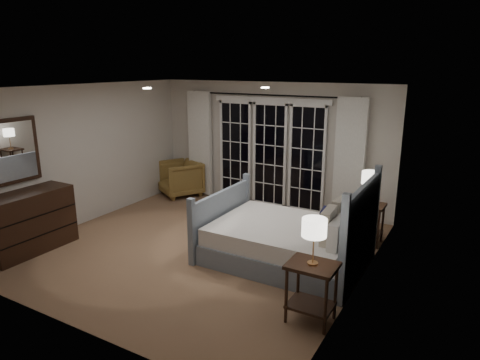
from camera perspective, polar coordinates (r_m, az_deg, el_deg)
The scene contains 20 objects.
floor at distance 6.96m, azimuth -5.18°, elevation -8.81°, with size 5.00×5.00×0.00m, color #8C6D4B.
ceiling at distance 6.38m, azimuth -5.72°, elevation 12.19°, with size 5.00×5.00×0.00m, color white.
wall_left at distance 8.23m, azimuth -19.87°, elevation 3.23°, with size 0.02×5.00×2.50m, color beige.
wall_right at distance 5.56m, azimuth 16.21°, elevation -1.90°, with size 0.02×5.00×2.50m, color beige.
wall_back at distance 8.67m, azimuth 4.10°, elevation 4.67°, with size 5.00×0.02×2.50m, color beige.
wall_front at distance 4.83m, azimuth -22.77°, elevation -5.08°, with size 5.00×0.02×2.50m, color beige.
french_doors at distance 8.67m, azimuth 3.97°, elevation 3.59°, with size 2.50×0.04×2.20m.
curtain_rod at distance 8.46m, azimuth 3.93°, elevation 11.24°, with size 0.03×0.03×3.50m, color black.
curtain_left at distance 9.41m, azimuth -5.35°, elevation 4.85°, with size 0.55×0.10×2.25m, color white.
curtain_right at distance 8.02m, azimuth 14.40°, elevation 2.64°, with size 0.55×0.10×2.25m, color white.
downlight_a at distance 6.48m, azimuth 3.36°, elevation 12.19°, with size 0.12×0.12×0.01m, color white.
downlight_b at distance 6.44m, azimuth -12.28°, elevation 11.86°, with size 0.12×0.12×0.01m, color white.
bed at distance 6.38m, azimuth 6.52°, elevation -7.95°, with size 2.25×1.61×1.31m.
nightstand_left at distance 4.96m, azimuth 9.53°, elevation -13.44°, with size 0.54×0.43×0.70m.
nightstand_right at distance 7.23m, azimuth 16.61°, elevation -4.76°, with size 0.51×0.41×0.67m.
lamp_left at distance 4.68m, azimuth 9.88°, elevation -6.36°, with size 0.27×0.27×0.53m.
lamp_right at distance 7.04m, azimuth 17.01°, elevation 0.22°, with size 0.28×0.28×0.53m.
armchair at distance 9.57m, azimuth -7.99°, elevation 0.25°, with size 0.82×0.85×0.77m, color olive.
dresser at distance 7.39m, azimuth -26.35°, elevation -5.02°, with size 0.57×1.34×0.95m.
mirror at distance 7.32m, azimuth -28.38°, elevation 3.32°, with size 0.05×0.85×1.00m.
Camera 1 is at (3.68, -5.20, 2.82)m, focal length 32.00 mm.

